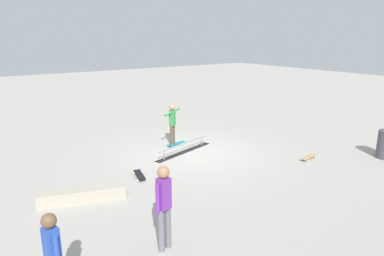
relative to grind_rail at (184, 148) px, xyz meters
name	(u,v)px	position (x,y,z in m)	size (l,w,h in m)	color
ground_plane	(192,152)	(-0.21, 0.20, -0.15)	(60.00, 60.00, 0.00)	#ADA89E
grind_rail	(184,148)	(0.00, 0.00, 0.00)	(2.68, 0.96, 0.35)	black
skate_ledge	(82,195)	(4.17, 1.67, 0.01)	(2.12, 0.38, 0.32)	#B2A893
skater_main	(172,122)	(-0.03, -0.81, 0.78)	(1.11, 0.78, 1.60)	brown
skateboard_main	(176,144)	(-0.19, -0.80, -0.08)	(0.82, 0.36, 0.09)	teal
bystander_purple_shirt	(164,203)	(3.49, 4.58, 0.82)	(0.39, 0.24, 1.72)	slate
loose_skateboard_black	(140,175)	(2.32, 1.13, -0.08)	(0.40, 0.82, 0.09)	black
loose_skateboard_natural	(309,157)	(-3.05, 3.01, -0.08)	(0.82, 0.36, 0.09)	tan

